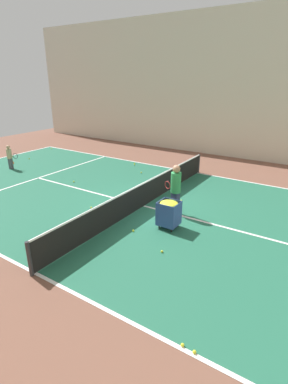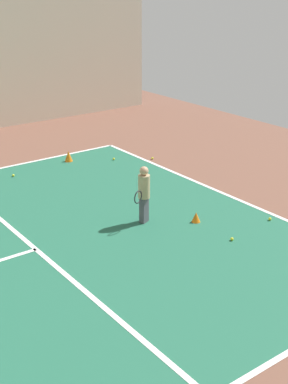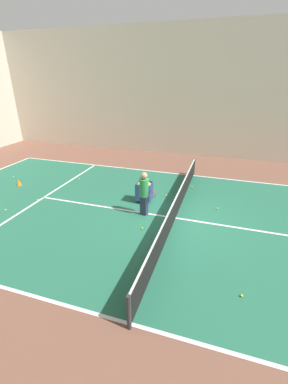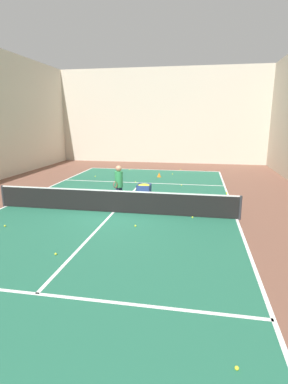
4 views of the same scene
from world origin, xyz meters
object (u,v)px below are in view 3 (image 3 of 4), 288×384
at_px(tennis_net, 176,207).
at_px(ball_cart, 144,188).
at_px(coach_at_net, 144,191).
at_px(training_cone_0, 19,182).

relative_size(tennis_net, ball_cart, 11.13).
xyz_separation_m(coach_at_net, ball_cart, (1.09, 0.35, -0.37)).
xyz_separation_m(tennis_net, ball_cart, (1.01, 1.60, 0.16)).
bearing_deg(ball_cart, coach_at_net, -162.44).
xyz_separation_m(ball_cart, training_cone_0, (-0.18, 6.63, -0.49)).
bearing_deg(ball_cart, tennis_net, -122.09).
bearing_deg(training_cone_0, ball_cart, -88.46).
relative_size(ball_cart, training_cone_0, 2.95).
distance_m(ball_cart, training_cone_0, 6.65).
bearing_deg(tennis_net, coach_at_net, 93.93).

